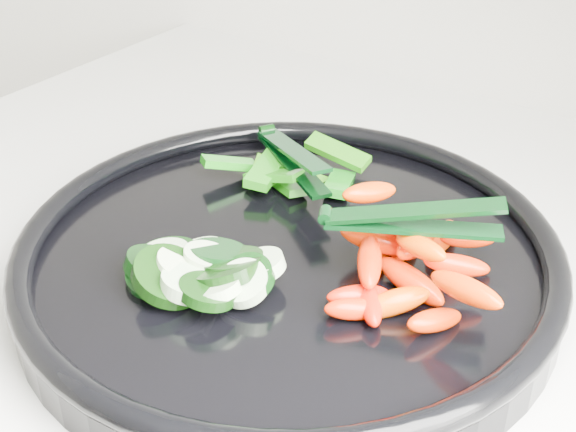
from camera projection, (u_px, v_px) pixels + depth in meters
The scene contains 6 objects.
veggie_tray at pixel (288, 259), 0.55m from camera, with size 0.42×0.42×0.04m.
cucumber_pile at pixel (194, 269), 0.52m from camera, with size 0.12×0.10×0.04m.
carrot_pile at pixel (404, 260), 0.51m from camera, with size 0.14×0.15×0.05m.
pepper_pile at pixel (290, 172), 0.63m from camera, with size 0.12×0.10×0.03m.
tong_carrot at pixel (408, 219), 0.50m from camera, with size 0.11×0.07×0.02m.
tong_pepper at pixel (291, 155), 0.62m from camera, with size 0.10×0.07×0.02m.
Camera 1 is at (-0.32, 1.24, 1.27)m, focal length 50.00 mm.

